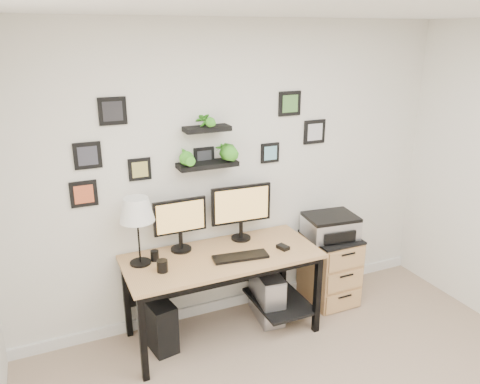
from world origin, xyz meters
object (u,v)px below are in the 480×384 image
table_lamp (137,211)px  pc_tower_grey (267,295)px  desk (225,266)px  printer (331,226)px  monitor_left (180,221)px  monitor_right (241,208)px  file_cabinet (330,268)px  pc_tower_black (158,322)px  mug (162,266)px

table_lamp → pc_tower_grey: bearing=-3.0°
desk → printer: bearing=3.3°
monitor_left → printer: size_ratio=0.91×
table_lamp → monitor_right: bearing=6.0°
monitor_left → printer: bearing=-4.9°
monitor_right → file_cabinet: (0.88, -0.13, -0.71)m
table_lamp → pc_tower_grey: size_ratio=1.15×
table_lamp → pc_tower_black: (0.09, -0.05, -0.98)m
table_lamp → printer: bearing=-0.8°
monitor_left → printer: 1.43m
desk → mug: 0.59m
desk → monitor_left: 0.53m
table_lamp → pc_tower_black: table_lamp is taller
mug → pc_tower_black: size_ratio=0.22×
desk → pc_tower_black: desk is taller
desk → pc_tower_grey: 0.58m
mug → pc_tower_grey: bearing=8.3°
monitor_left → pc_tower_black: bearing=-152.5°
pc_tower_grey → file_cabinet: file_cabinet is taller
monitor_left → table_lamp: 0.42m
desk → pc_tower_grey: (0.42, 0.03, -0.40)m
table_lamp → mug: size_ratio=5.83×
monitor_right → table_lamp: size_ratio=0.97×
monitor_right → pc_tower_black: monitor_right is taller
printer → pc_tower_black: bearing=-179.3°
monitor_left → table_lamp: bearing=-165.5°
pc_tower_black → file_cabinet: 1.70m
pc_tower_grey → monitor_left: bearing=168.4°
pc_tower_grey → desk: bearing=-175.7°
file_cabinet → desk: bearing=-177.0°
monitor_left → pc_tower_black: size_ratio=1.07×
pc_tower_black → printer: (1.68, 0.02, 0.57)m
desk → monitor_left: (-0.32, 0.18, 0.39)m
pc_tower_black → file_cabinet: size_ratio=0.63×
mug → table_lamp: bearing=122.1°
desk → printer: 1.10m
pc_tower_black → pc_tower_grey: 1.01m
table_lamp → monitor_left: bearing=14.5°
printer → mug: bearing=-174.0°
monitor_left → monitor_right: bearing=0.1°
monitor_left → mug: (-0.24, -0.29, -0.22)m
desk → monitor_right: size_ratio=2.98×
table_lamp → mug: bearing=-57.9°
desk → table_lamp: (-0.68, 0.09, 0.57)m
file_cabinet → pc_tower_grey: bearing=-177.8°
monitor_left → mug: bearing=-129.3°
desk → pc_tower_grey: bearing=4.3°
monitor_right → table_lamp: 0.93m
mug → file_cabinet: 1.74m
pc_tower_grey → file_cabinet: (0.69, 0.03, 0.11)m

